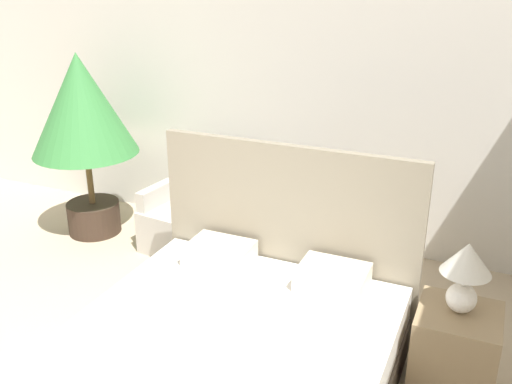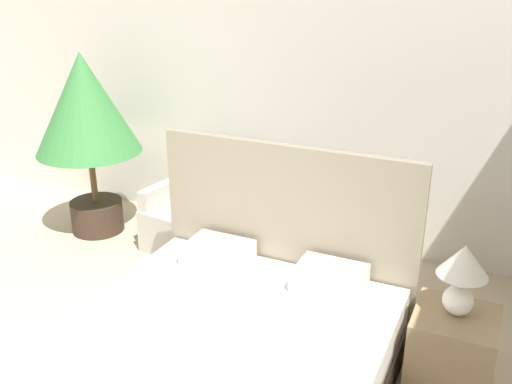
{
  "view_description": "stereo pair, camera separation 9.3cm",
  "coord_description": "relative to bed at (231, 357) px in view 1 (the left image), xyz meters",
  "views": [
    {
      "loc": [
        1.75,
        -1.31,
        2.51
      ],
      "look_at": [
        0.05,
        2.54,
        0.83
      ],
      "focal_mm": 40.0,
      "sensor_mm": 36.0,
      "label": 1
    },
    {
      "loc": [
        1.83,
        -1.27,
        2.51
      ],
      "look_at": [
        0.05,
        2.54,
        0.83
      ],
      "focal_mm": 40.0,
      "sensor_mm": 36.0,
      "label": 2
    }
  ],
  "objects": [
    {
      "name": "potted_palm",
      "position": [
        -2.31,
        1.58,
        0.92
      ],
      "size": [
        1.0,
        1.0,
        1.79
      ],
      "color": "#38281E",
      "rests_on": "ground_plane"
    },
    {
      "name": "nightstand",
      "position": [
        1.24,
        0.62,
        -0.01
      ],
      "size": [
        0.49,
        0.49,
        0.57
      ],
      "color": "#937A56",
      "rests_on": "ground_plane"
    },
    {
      "name": "bed",
      "position": [
        0.0,
        0.0,
        0.0
      ],
      "size": [
        1.91,
        2.05,
        1.38
      ],
      "color": "#4C4238",
      "rests_on": "ground_plane"
    },
    {
      "name": "side_table",
      "position": [
        -0.82,
        1.67,
        -0.08
      ],
      "size": [
        0.39,
        0.39,
        0.43
      ],
      "color": "#B7AD93",
      "rests_on": "ground_plane"
    },
    {
      "name": "armchair_near_window_right",
      "position": [
        -0.36,
        1.69,
        -0.03
      ],
      "size": [
        0.7,
        0.69,
        0.88
      ],
      "rotation": [
        0.0,
        0.0,
        -0.04
      ],
      "color": "#B7B2A8",
      "rests_on": "ground_plane"
    },
    {
      "name": "wall_back",
      "position": [
        -0.46,
        2.37,
        1.15
      ],
      "size": [
        10.0,
        0.06,
        2.9
      ],
      "color": "silver",
      "rests_on": "ground_plane"
    },
    {
      "name": "armchair_near_window_left",
      "position": [
        -1.29,
        1.69,
        -0.03
      ],
      "size": [
        0.74,
        0.74,
        0.88
      ],
      "rotation": [
        0.0,
        0.0,
        -0.12
      ],
      "color": "#B7B2A8",
      "rests_on": "ground_plane"
    },
    {
      "name": "table_lamp",
      "position": [
        1.23,
        0.64,
        0.56
      ],
      "size": [
        0.3,
        0.3,
        0.45
      ],
      "color": "white",
      "rests_on": "nightstand"
    }
  ]
}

